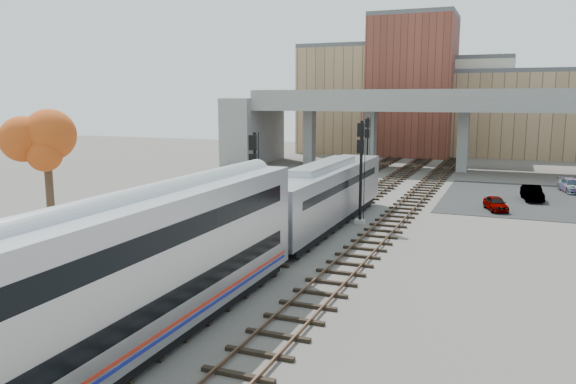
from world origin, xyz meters
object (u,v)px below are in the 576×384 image
Objects in this scene: signal_mast_far at (367,152)px; car_a at (496,203)px; signal_mast_near at (255,192)px; tree at (46,142)px; car_b at (532,193)px; car_c at (572,186)px; coach at (81,296)px; signal_mast_mid at (361,174)px; locomotive at (324,193)px.

signal_mast_far is 16.37m from car_a.
tree reaches higher than signal_mast_near.
signal_mast_near is 1.74× the size of car_b.
car_b is at bearing 55.12° from signal_mast_near.
car_c is (3.48, 6.04, -0.03)m from car_b.
tree is 2.57× the size of car_a.
coach reaches higher than car_a.
signal_mast_near is at bearing -116.88° from signal_mast_mid.
car_a is 13.19m from car_c.
car_a is (12.60, -10.12, -2.63)m from signal_mast_far.
locomotive is 6.70m from signal_mast_near.
tree reaches higher than locomotive.
tree is at bearing -138.17° from locomotive.
signal_mast_far is at bearing 172.23° from car_c.
car_b is at bearing 49.85° from locomotive.
tree is at bearing -142.64° from car_b.
tree is 44.22m from car_c.
signal_mast_mid reaches higher than coach.
coach is (-0.00, -22.61, 0.52)m from locomotive.
car_c is (18.76, 1.54, -2.58)m from signal_mast_far.
coach is 42.78m from signal_mast_far.
signal_mast_near is at bearing 25.13° from tree.
signal_mast_near is at bearing -133.77° from car_b.
coach is 24.49m from signal_mast_mid.
locomotive is 27.38m from car_c.
signal_mast_far is at bearing 102.61° from signal_mast_mid.
car_b is 6.97m from car_c.
tree reaches higher than signal_mast_mid.
signal_mast_mid is 1.71× the size of car_c.
signal_mast_mid is at bearing -138.88° from car_c.
tree is at bearing -138.16° from signal_mast_mid.
signal_mast_far reaches higher than car_a.
signal_mast_mid is at bearing -77.39° from signal_mast_far.
signal_mast_far is at bearing 92.81° from coach.
signal_mast_far reaches higher than car_b.
coach is 16.45m from signal_mast_near.
signal_mast_mid is 12.16m from car_a.
signal_mast_far is at bearing 90.00° from signal_mast_near.
signal_mast_near is 26.42m from signal_mast_far.
car_a is 0.84× the size of car_b.
tree is 2.17× the size of car_b.
signal_mast_mid reaches higher than car_b.
coach reaches higher than locomotive.
signal_mast_far is (-4.10, 18.33, -0.27)m from signal_mast_mid.
locomotive is 20.50m from car_b.
signal_mast_far is 16.13m from car_b.
car_a is 0.78× the size of car_c.
signal_mast_mid is 18.00m from car_b.
car_c is at bearing 4.68° from signal_mast_far.
car_b is (13.18, 38.23, -2.13)m from coach.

